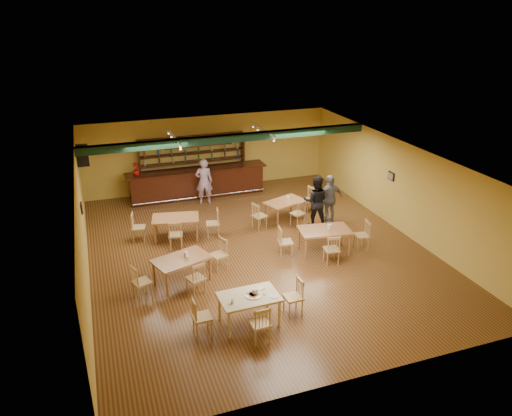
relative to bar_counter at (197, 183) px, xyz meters
name	(u,v)px	position (x,y,z in m)	size (l,w,h in m)	color
floor	(257,250)	(0.71, -5.15, -0.56)	(12.00, 12.00, 0.00)	#522C17
ceiling_beam	(230,138)	(0.71, -2.35, 2.31)	(10.00, 0.30, 0.25)	black
track_rail_left	(174,136)	(-1.09, -1.75, 2.38)	(0.05, 2.50, 0.05)	white
track_rail_right	(263,129)	(2.11, -1.75, 2.38)	(0.05, 2.50, 0.05)	white
ac_unit	(83,155)	(-4.09, -0.95, 1.79)	(0.34, 0.70, 0.48)	white
picture_left	(82,208)	(-4.26, -4.15, 1.14)	(0.04, 0.34, 0.28)	black
picture_right	(391,176)	(5.68, -4.65, 1.14)	(0.04, 0.34, 0.28)	black
bar_counter	(197,183)	(0.00, 0.00, 0.00)	(5.51, 0.85, 1.13)	#32170A
back_bar_hutch	(193,164)	(0.00, 0.63, 0.57)	(4.26, 0.40, 2.28)	#32170A
poinsettia	(136,169)	(-2.30, 0.00, 0.81)	(0.27, 0.27, 0.48)	#B71510
dining_table_a	(176,228)	(-1.51, -3.50, -0.20)	(1.48, 0.89, 0.74)	#905A33
dining_table_b	(285,210)	(2.39, -3.27, -0.21)	(1.40, 0.84, 0.70)	#905A33
dining_table_c	(182,270)	(-1.86, -6.30, -0.19)	(1.49, 0.89, 0.74)	#905A33
dining_table_d	(324,241)	(2.59, -5.96, -0.18)	(1.53, 0.92, 0.77)	#905A33
near_table	(249,309)	(-0.73, -8.65, -0.19)	(1.40, 0.90, 0.75)	beige
pizza_tray	(253,295)	(-0.63, -8.65, 0.19)	(0.40, 0.40, 0.01)	silver
parmesan_shaker	(232,301)	(-1.18, -8.80, 0.24)	(0.07, 0.07, 0.11)	#EAE5C6
napkin_stack	(260,288)	(-0.38, -8.45, 0.20)	(0.20, 0.15, 0.03)	white
pizza_server	(258,292)	(-0.48, -8.60, 0.20)	(0.32, 0.09, 0.00)	silver
side_plate	(274,296)	(-0.18, -8.85, 0.19)	(0.22, 0.22, 0.01)	white
patron_bar	(204,181)	(0.09, -0.83, 0.32)	(0.64, 0.42, 1.76)	#81489D
patron_right_a	(316,201)	(3.19, -4.07, 0.33)	(0.87, 0.68, 1.78)	black
patron_right_b	(330,199)	(3.79, -3.96, 0.30)	(1.01, 0.42, 1.72)	gray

